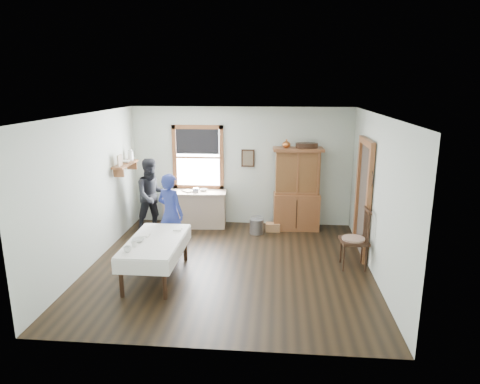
% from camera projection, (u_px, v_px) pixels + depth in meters
% --- Properties ---
extents(room, '(5.01, 5.01, 2.70)m').
position_uv_depth(room, '(229.00, 194.00, 7.38)').
color(room, black).
rests_on(room, ground).
extents(window, '(1.18, 0.07, 1.48)m').
position_uv_depth(window, '(198.00, 154.00, 9.78)').
color(window, white).
rests_on(window, room).
extents(doorway, '(0.09, 1.14, 2.22)m').
position_uv_depth(doorway, '(364.00, 195.00, 8.04)').
color(doorway, '#41372E').
rests_on(doorway, room).
extents(wall_shelf, '(0.24, 1.00, 0.44)m').
position_uv_depth(wall_shelf, '(126.00, 163.00, 9.02)').
color(wall_shelf, brown).
rests_on(wall_shelf, room).
extents(framed_picture, '(0.30, 0.04, 0.40)m').
position_uv_depth(framed_picture, '(248.00, 158.00, 9.70)').
color(framed_picture, black).
rests_on(framed_picture, room).
extents(rug_beater, '(0.01, 0.27, 0.27)m').
position_uv_depth(rug_beater, '(372.00, 172.00, 7.37)').
color(rug_beater, black).
rests_on(rug_beater, room).
extents(work_counter, '(1.47, 0.65, 0.82)m').
position_uv_depth(work_counter, '(195.00, 209.00, 9.78)').
color(work_counter, tan).
rests_on(work_counter, room).
extents(china_hutch, '(1.11, 0.57, 1.84)m').
position_uv_depth(china_hutch, '(297.00, 189.00, 9.47)').
color(china_hutch, brown).
rests_on(china_hutch, room).
extents(dining_table, '(0.89, 1.69, 0.68)m').
position_uv_depth(dining_table, '(156.00, 258.00, 7.20)').
color(dining_table, white).
rests_on(dining_table, room).
extents(spindle_chair, '(0.54, 0.54, 1.10)m').
position_uv_depth(spindle_chair, '(354.00, 238.00, 7.54)').
color(spindle_chair, black).
rests_on(spindle_chair, room).
extents(pail, '(0.34, 0.34, 0.33)m').
position_uv_depth(pail, '(257.00, 226.00, 9.36)').
color(pail, gray).
rests_on(pail, room).
extents(wicker_basket, '(0.32, 0.23, 0.18)m').
position_uv_depth(wicker_basket, '(273.00, 227.00, 9.52)').
color(wicker_basket, '#B38051').
rests_on(wicker_basket, room).
extents(woman_blue, '(0.63, 0.54, 1.45)m').
position_uv_depth(woman_blue, '(171.00, 216.00, 8.20)').
color(woman_blue, navy).
rests_on(woman_blue, room).
extents(figure_dark, '(0.93, 0.89, 1.52)m').
position_uv_depth(figure_dark, '(153.00, 198.00, 9.35)').
color(figure_dark, black).
rests_on(figure_dark, room).
extents(table_cup_a, '(0.14, 0.14, 0.09)m').
position_uv_depth(table_cup_a, '(127.00, 249.00, 6.57)').
color(table_cup_a, white).
rests_on(table_cup_a, dining_table).
extents(table_cup_b, '(0.12, 0.12, 0.09)m').
position_uv_depth(table_cup_b, '(134.00, 244.00, 6.79)').
color(table_cup_b, white).
rests_on(table_cup_b, dining_table).
extents(table_bowl, '(0.25, 0.25, 0.06)m').
position_uv_depth(table_bowl, '(138.00, 240.00, 7.02)').
color(table_bowl, white).
rests_on(table_bowl, dining_table).
extents(counter_book, '(0.28, 0.28, 0.02)m').
position_uv_depth(counter_book, '(184.00, 192.00, 9.62)').
color(counter_book, brown).
rests_on(counter_book, work_counter).
extents(counter_bowl, '(0.23, 0.23, 0.06)m').
position_uv_depth(counter_bowl, '(203.00, 190.00, 9.70)').
color(counter_bowl, white).
rests_on(counter_bowl, work_counter).
extents(shelf_bowl, '(0.22, 0.22, 0.05)m').
position_uv_depth(shelf_bowl, '(126.00, 162.00, 9.02)').
color(shelf_bowl, white).
rests_on(shelf_bowl, wall_shelf).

